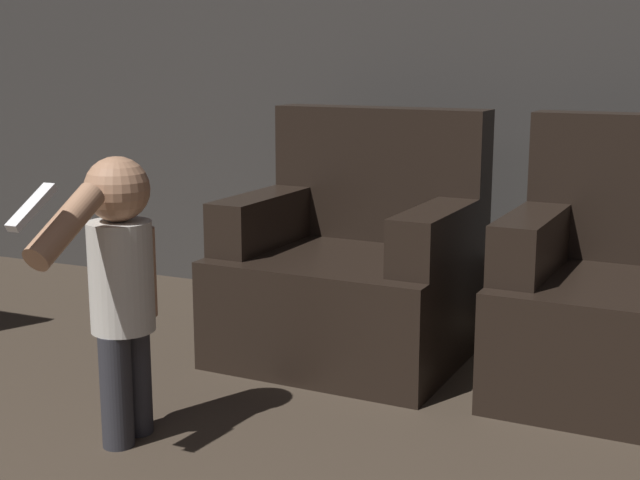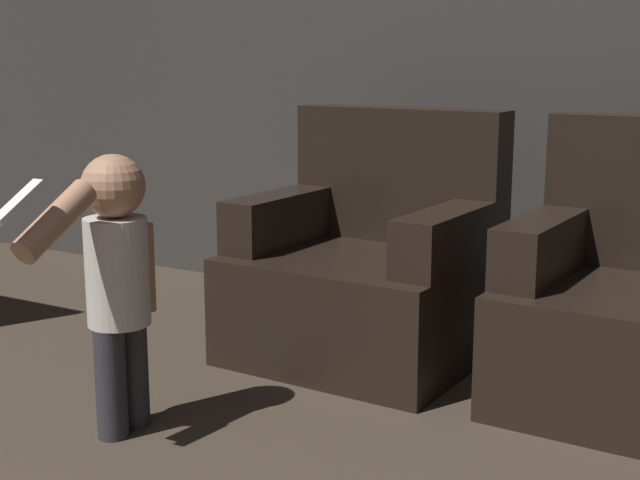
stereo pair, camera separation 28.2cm
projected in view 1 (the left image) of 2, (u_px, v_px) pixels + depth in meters
name	position (u px, v px, depth m)	size (l,w,h in m)	color
wall_back	(430.00, 14.00, 3.83)	(8.40, 0.05, 2.60)	#33302D
armchair_left	(354.00, 271.00, 3.40)	(0.90, 0.81, 0.93)	black
armchair_right	(639.00, 301.00, 2.98)	(0.89, 0.81, 0.93)	black
person_toddler	(119.00, 277.00, 2.56)	(0.19, 0.58, 0.85)	#28282D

